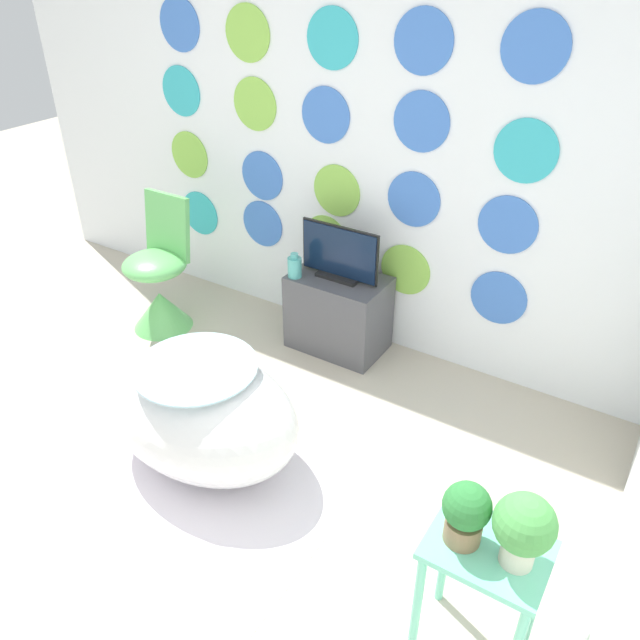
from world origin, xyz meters
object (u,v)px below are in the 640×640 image
object	(u,v)px
tv	(339,255)
potted_plant_right	(524,527)
chair	(160,288)
potted_plant_left	(466,512)
bathtub	(202,412)
vase	(295,267)

from	to	relation	value
tv	potted_plant_right	xyz separation A→B (m)	(1.46, -1.39, 0.07)
chair	potted_plant_right	bearing A→B (deg)	-21.43
chair	potted_plant_left	bearing A→B (deg)	-23.03
bathtub	potted_plant_right	size ratio (longest dim) A/B	3.78
tv	potted_plant_right	bearing A→B (deg)	-43.60
potted_plant_left	potted_plant_right	distance (m)	0.17
chair	vase	bearing A→B (deg)	17.92
vase	potted_plant_left	bearing A→B (deg)	-40.15
vase	potted_plant_right	distance (m)	2.12
vase	potted_plant_right	world-z (taller)	potted_plant_right
tv	chair	bearing A→B (deg)	-159.63
tv	vase	xyz separation A→B (m)	(-0.22, -0.12, -0.08)
tv	potted_plant_right	distance (m)	2.02
potted_plant_left	vase	bearing A→B (deg)	139.85
bathtub	chair	size ratio (longest dim) A/B	1.17
bathtub	potted_plant_right	distance (m)	1.57
bathtub	potted_plant_left	xyz separation A→B (m)	(1.33, -0.23, 0.37)
bathtub	chair	world-z (taller)	chair
tv	vase	size ratio (longest dim) A/B	3.34
vase	potted_plant_left	world-z (taller)	potted_plant_left
potted_plant_left	chair	bearing A→B (deg)	156.97
bathtub	potted_plant_left	size ratio (longest dim) A/B	4.37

